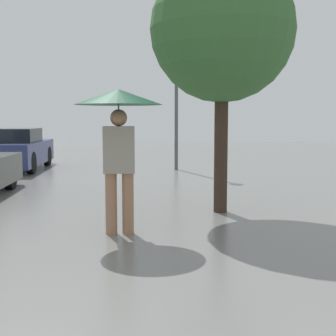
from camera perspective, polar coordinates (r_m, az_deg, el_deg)
The scene contains 4 objects.
pedestrian at distance 6.36m, azimuth -6.03°, elevation 6.17°, with size 1.18×1.18×1.97m.
parked_car_farthest at distance 15.24m, azimuth -18.08°, elevation 2.10°, with size 1.63×3.95×1.28m.
tree at distance 8.01m, azimuth 6.64°, elevation 16.30°, with size 2.37×2.37×4.22m.
street_lamp at distance 14.57m, azimuth 1.03°, elevation 13.02°, with size 0.32×0.32×5.10m.
Camera 1 is at (0.48, -1.27, 1.58)m, focal length 50.00 mm.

